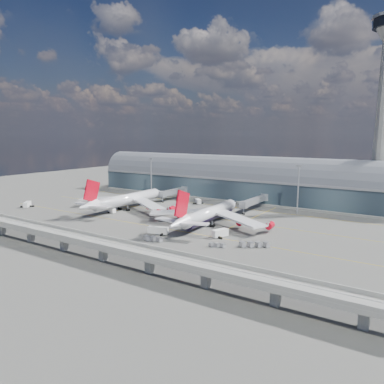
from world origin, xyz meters
The scene contains 20 objects.
ground centered at (0.00, 0.00, 0.00)m, with size 500.00×500.00×0.00m, color #474744.
taxi_lines centered at (0.00, 22.11, 0.01)m, with size 200.00×80.12×0.01m.
terminal centered at (0.00, 77.99, 11.34)m, with size 200.00×30.00×28.00m.
control_tower centered at (85.00, 83.00, 51.64)m, with size 19.00×19.00×103.00m.
guideway centered at (0.00, -55.00, 5.29)m, with size 220.00×8.50×7.20m.
floodlight_mast_left centered at (-50.00, 55.00, 13.63)m, with size 3.00×0.70×25.70m.
floodlight_mast_right centered at (50.00, 55.00, 13.63)m, with size 3.00×0.70×25.70m.
airliner_left centered at (-32.39, 11.21, 5.73)m, with size 62.59×65.72×20.06m.
airliner_right centered at (24.35, 5.89, 5.22)m, with size 60.72×63.47×20.13m.
jet_bridge_left centered at (-28.93, 53.12, 5.18)m, with size 4.40×28.00×7.25m.
jet_bridge_right centered at (27.74, 51.18, 5.18)m, with size 4.40×32.00×7.25m.
service_truck_0 centered at (-84.62, -14.60, 1.61)m, with size 6.70×7.34×3.11m.
service_truck_1 centered at (-32.18, 0.58, 1.30)m, with size 4.72×2.80×2.58m.
service_truck_2 centered at (14.60, -18.98, 1.64)m, with size 9.05×5.06×3.15m.
service_truck_3 centered at (38.68, -8.83, 1.70)m, with size 5.10×7.35×3.32m.
service_truck_4 centered at (-12.86, 15.23, 1.32)m, with size 2.74×4.75×2.62m.
service_truck_5 centered at (-7.91, 47.99, 1.48)m, with size 5.87×5.82×2.89m.
cargo_train_0 centered at (19.50, -28.34, 0.96)m, with size 8.40×3.57×1.84m.
cargo_train_1 centered at (44.34, -21.22, 0.76)m, with size 6.59×3.55×1.46m.
cargo_train_2 centered at (56.05, -13.68, 1.01)m, with size 10.80×7.68×1.93m.
Camera 1 is at (110.48, -138.59, 41.83)m, focal length 35.00 mm.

